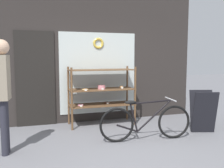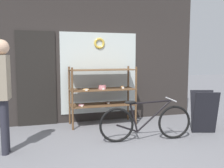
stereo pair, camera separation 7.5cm
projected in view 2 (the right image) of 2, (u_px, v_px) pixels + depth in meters
name	position (u px, v px, depth m)	size (l,w,h in m)	color
ground_plane	(123.00, 158.00, 3.78)	(30.00, 30.00, 0.00)	slate
storefront_facade	(89.00, 47.00, 5.84)	(5.28, 0.13, 3.61)	#2D2826
display_case	(102.00, 90.00, 5.61)	(1.47, 0.55, 1.32)	brown
bicycle	(146.00, 122.00, 4.56)	(1.73, 0.46, 0.76)	black
sandwich_board	(204.00, 112.00, 5.02)	(0.56, 0.50, 0.85)	black
pedestrian	(3.00, 86.00, 3.87)	(0.24, 0.33, 1.80)	#282833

